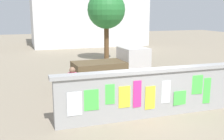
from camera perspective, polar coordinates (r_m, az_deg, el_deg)
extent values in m
plane|color=gray|center=(16.90, -4.00, -0.02)|extent=(60.00, 60.00, 0.00)
cube|color=#9E9E9E|center=(9.41, 8.19, -5.15)|extent=(6.58, 0.30, 1.57)
cube|color=#9F9F9F|center=(9.19, 8.35, -0.11)|extent=(6.78, 0.42, 0.12)
cube|color=silver|center=(8.44, -7.88, -7.06)|extent=(0.47, 0.03, 0.76)
cube|color=#4CD84C|center=(8.53, -4.36, -6.33)|extent=(0.47, 0.02, 0.67)
cube|color=#4CD84C|center=(8.65, -0.43, -5.14)|extent=(0.31, 0.03, 0.65)
cube|color=yellow|center=(8.85, 2.64, -5.68)|extent=(0.40, 0.01, 0.73)
cube|color=#F42D8C|center=(8.99, 5.34, -5.06)|extent=(0.29, 0.03, 0.91)
cube|color=yellow|center=(9.24, 8.03, -5.79)|extent=(0.37, 0.03, 0.80)
cube|color=silver|center=(9.46, 11.27, -4.54)|extent=(0.32, 0.03, 0.79)
cube|color=#4CD84C|center=(9.83, 14.07, -5.73)|extent=(0.50, 0.04, 0.50)
cube|color=#4CD84C|center=(10.08, 17.49, -2.98)|extent=(0.42, 0.03, 0.69)
cube|color=#4CD84C|center=(10.40, 19.31, -4.12)|extent=(0.29, 0.03, 0.95)
cylinder|color=black|center=(14.23, 3.63, -0.90)|extent=(0.71, 0.24, 0.70)
cylinder|color=black|center=(13.11, 6.08, -2.09)|extent=(0.71, 0.24, 0.70)
cylinder|color=black|center=(13.37, -6.09, -1.81)|extent=(0.71, 0.24, 0.70)
cylinder|color=black|center=(12.16, -4.40, -3.19)|extent=(0.71, 0.24, 0.70)
cube|color=silver|center=(13.46, 4.48, 1.59)|extent=(1.29, 1.57, 1.50)
cube|color=brown|center=(12.84, -2.76, -0.27)|extent=(2.49, 1.65, 0.90)
cylinder|color=black|center=(12.61, 16.62, -3.36)|extent=(0.61, 0.20, 0.60)
cylinder|color=black|center=(11.76, 12.06, -4.22)|extent=(0.61, 0.22, 0.60)
cube|color=black|center=(12.10, 14.49, -2.50)|extent=(1.03, 0.40, 0.32)
cube|color=black|center=(11.93, 13.82, -1.79)|extent=(0.59, 0.31, 0.10)
cube|color=#262626|center=(12.41, 16.44, -0.97)|extent=(0.13, 0.56, 0.03)
cylinder|color=#D83F72|center=(10.08, -7.79, -6.24)|extent=(0.12, 0.12, 0.80)
cylinder|color=#D83F72|center=(10.20, -8.52, -6.03)|extent=(0.12, 0.12, 0.80)
cylinder|color=#D83F72|center=(9.95, -8.28, -2.30)|extent=(0.47, 0.47, 0.60)
sphere|color=#8C664C|center=(9.85, -8.35, 0.00)|extent=(0.22, 0.22, 0.22)
cylinder|color=brown|center=(19.76, -1.17, 5.82)|extent=(0.35, 0.35, 2.75)
sphere|color=#287432|center=(19.64, -1.20, 12.55)|extent=(2.68, 2.68, 2.68)
cube|color=silver|center=(30.46, -5.23, 10.86)|extent=(11.79, 6.85, 5.76)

